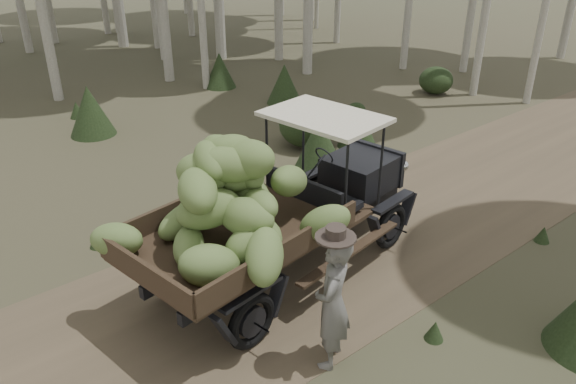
% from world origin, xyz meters
% --- Properties ---
extents(ground, '(120.00, 120.00, 0.00)m').
position_xyz_m(ground, '(0.00, 0.00, 0.00)').
color(ground, '#473D2B').
rests_on(ground, ground).
extents(dirt_track, '(70.00, 4.00, 0.01)m').
position_xyz_m(dirt_track, '(0.00, 0.00, 0.00)').
color(dirt_track, brown).
rests_on(dirt_track, ground).
extents(banana_truck, '(5.76, 3.01, 2.69)m').
position_xyz_m(banana_truck, '(0.57, -0.09, 1.55)').
color(banana_truck, black).
rests_on(banana_truck, ground).
extents(farmer, '(0.82, 0.75, 2.03)m').
position_xyz_m(farmer, '(0.35, -1.89, 0.96)').
color(farmer, '#5E5B56').
rests_on(farmer, ground).
extents(undergrowth, '(22.54, 21.65, 1.39)m').
position_xyz_m(undergrowth, '(1.72, 0.15, 0.55)').
color(undergrowth, '#233319').
rests_on(undergrowth, ground).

